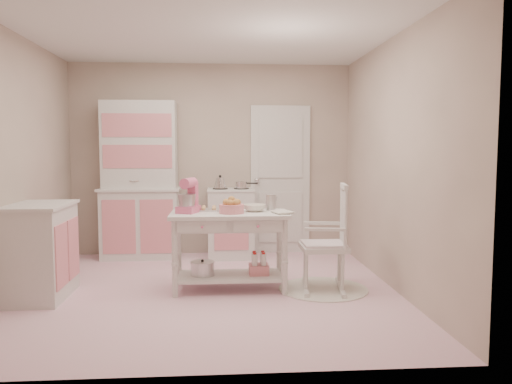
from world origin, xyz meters
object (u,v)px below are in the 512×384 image
(hutch, at_px, (140,180))
(rocking_chair, at_px, (324,237))
(stove, at_px, (231,223))
(work_table, at_px, (230,251))
(bread_basket, at_px, (232,209))
(stand_mixer, at_px, (188,196))
(base_cabinet, at_px, (41,251))

(hutch, height_order, rocking_chair, hutch)
(stove, bearing_deg, work_table, -91.76)
(rocking_chair, distance_m, bread_basket, 0.99)
(stand_mixer, xyz_separation_m, bread_basket, (0.44, -0.07, -0.12))
(stand_mixer, bearing_deg, work_table, 17.83)
(stove, height_order, rocking_chair, rocking_chair)
(stove, distance_m, base_cabinet, 2.54)
(hutch, distance_m, bread_basket, 2.04)
(base_cabinet, xyz_separation_m, bread_basket, (1.86, 0.09, 0.39))
(hutch, relative_size, stand_mixer, 6.12)
(hutch, bearing_deg, rocking_chair, -38.55)
(hutch, bearing_deg, work_table, -54.41)
(stove, bearing_deg, rocking_chair, -60.80)
(stove, height_order, base_cabinet, same)
(work_table, bearing_deg, rocking_chair, -4.38)
(stove, bearing_deg, bread_basket, -91.00)
(work_table, bearing_deg, stand_mixer, 177.27)
(bread_basket, bearing_deg, hutch, 125.23)
(hutch, xyz_separation_m, stand_mixer, (0.73, -1.59, -0.07))
(rocking_chair, distance_m, work_table, 0.98)
(base_cabinet, distance_m, work_table, 1.85)
(rocking_chair, bearing_deg, base_cabinet, -170.54)
(hutch, relative_size, stove, 2.26)
(base_cabinet, height_order, work_table, base_cabinet)
(stove, distance_m, rocking_chair, 1.87)
(bread_basket, bearing_deg, rocking_chair, -1.44)
(base_cabinet, distance_m, stand_mixer, 1.52)
(hutch, relative_size, bread_basket, 8.32)
(work_table, height_order, stand_mixer, stand_mixer)
(base_cabinet, distance_m, rocking_chair, 2.80)
(base_cabinet, relative_size, bread_basket, 3.68)
(hutch, xyz_separation_m, bread_basket, (1.17, -1.66, -0.19))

